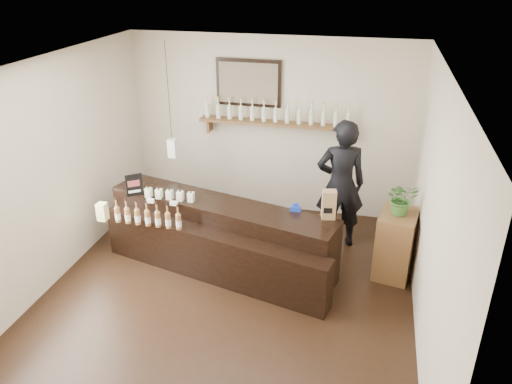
% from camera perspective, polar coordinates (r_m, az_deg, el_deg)
% --- Properties ---
extents(ground, '(5.00, 5.00, 0.00)m').
position_cam_1_polar(ground, '(6.40, -3.21, -11.47)').
color(ground, black).
rests_on(ground, ground).
extents(room_shell, '(5.00, 5.00, 5.00)m').
position_cam_1_polar(room_shell, '(5.55, -3.63, 2.77)').
color(room_shell, beige).
rests_on(room_shell, ground).
extents(back_wall_decor, '(2.66, 0.96, 1.69)m').
position_cam_1_polar(back_wall_decor, '(7.74, 0.48, 9.78)').
color(back_wall_decor, brown).
rests_on(back_wall_decor, ground).
extents(counter, '(3.24, 1.60, 1.05)m').
position_cam_1_polar(counter, '(6.70, -4.36, -5.30)').
color(counter, black).
rests_on(counter, ground).
extents(promo_sign, '(0.19, 0.15, 0.31)m').
position_cam_1_polar(promo_sign, '(6.89, -13.75, 0.78)').
color(promo_sign, black).
rests_on(promo_sign, counter).
extents(paper_bag, '(0.19, 0.16, 0.37)m').
position_cam_1_polar(paper_bag, '(6.16, 8.33, -1.43)').
color(paper_bag, brown).
rests_on(paper_bag, counter).
extents(tape_dispenser, '(0.14, 0.06, 0.11)m').
position_cam_1_polar(tape_dispenser, '(6.34, 4.55, -1.84)').
color(tape_dispenser, '#1835AC').
rests_on(tape_dispenser, counter).
extents(side_cabinet, '(0.55, 0.69, 0.89)m').
position_cam_1_polar(side_cabinet, '(6.76, 15.65, -5.76)').
color(side_cabinet, brown).
rests_on(side_cabinet, ground).
extents(potted_plant, '(0.46, 0.42, 0.43)m').
position_cam_1_polar(potted_plant, '(6.45, 16.33, -0.71)').
color(potted_plant, '#3B6F2C').
rests_on(potted_plant, side_cabinet).
extents(shopkeeper, '(0.88, 0.68, 2.13)m').
position_cam_1_polar(shopkeeper, '(7.02, 9.70, 1.76)').
color(shopkeeper, black).
rests_on(shopkeeper, ground).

